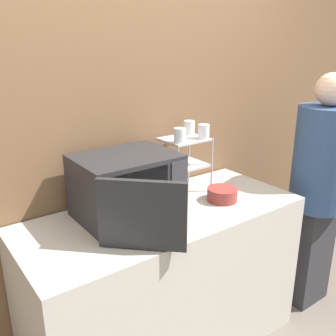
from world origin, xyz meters
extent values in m
cube|color=brown|center=(0.00, 0.72, 1.30)|extent=(8.00, 0.06, 2.60)
cube|color=#B7B2A8|center=(0.00, 0.34, 0.45)|extent=(1.60, 0.68, 0.91)
cube|color=#262628|center=(-0.18, 0.43, 1.08)|extent=(0.51, 0.40, 0.34)
cube|color=#B7B2A8|center=(-0.24, 0.24, 1.08)|extent=(0.37, 0.01, 0.29)
cube|color=#333338|center=(0.02, 0.23, 1.08)|extent=(0.10, 0.01, 0.30)
cube|color=#262628|center=(-0.31, 0.08, 1.08)|extent=(0.31, 0.30, 0.33)
cylinder|color=#B2B2B7|center=(0.15, 0.41, 1.08)|extent=(0.01, 0.01, 0.34)
cylinder|color=#B2B2B7|center=(0.41, 0.41, 1.08)|extent=(0.01, 0.01, 0.34)
cylinder|color=#B2B2B7|center=(0.15, 0.63, 1.08)|extent=(0.01, 0.01, 0.34)
cylinder|color=#B2B2B7|center=(0.41, 0.63, 1.08)|extent=(0.01, 0.01, 0.34)
cube|color=#B2B2B7|center=(0.28, 0.52, 1.08)|extent=(0.26, 0.22, 0.01)
cube|color=#B2B2B7|center=(0.28, 0.52, 1.24)|extent=(0.26, 0.22, 0.01)
cylinder|color=silver|center=(0.19, 0.46, 1.29)|extent=(0.07, 0.07, 0.09)
cylinder|color=silver|center=(0.37, 0.59, 1.29)|extent=(0.07, 0.07, 0.09)
cylinder|color=silver|center=(0.37, 0.45, 1.29)|extent=(0.07, 0.07, 0.09)
cylinder|color=maroon|center=(0.37, 0.27, 0.91)|extent=(0.10, 0.10, 0.01)
cylinder|color=maroon|center=(0.37, 0.27, 0.95)|extent=(0.18, 0.18, 0.08)
cube|color=#2D2D33|center=(1.09, 0.09, 0.37)|extent=(0.30, 0.19, 0.74)
cylinder|color=navy|center=(1.09, 0.09, 1.08)|extent=(0.37, 0.37, 0.68)
sphere|color=beige|center=(1.09, 0.09, 1.52)|extent=(0.21, 0.21, 0.21)
camera|label=1|loc=(-1.10, -1.18, 1.80)|focal=40.00mm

